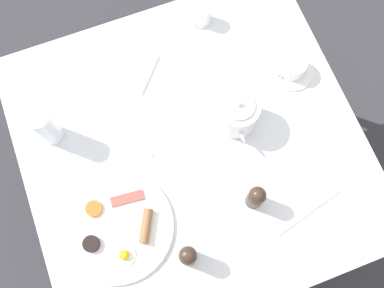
{
  "coord_description": "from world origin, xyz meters",
  "views": [
    {
      "loc": [
        0.13,
        0.35,
        2.05
      ],
      "look_at": [
        0.0,
        0.0,
        0.8
      ],
      "focal_mm": 42.0,
      "sensor_mm": 36.0,
      "label": 1
    }
  ],
  "objects_px": {
    "breakfast_plate": "(118,227)",
    "teapot_near": "(237,112)",
    "pepper_grinder": "(188,256)",
    "napkin_folded": "(124,66)",
    "teacup_with_saucer_left": "(292,67)",
    "creamer_jug": "(202,15)",
    "fork_by_plate": "(141,132)",
    "salt_grinder": "(256,197)",
    "knife_by_plate": "(308,211)",
    "water_glass_tall": "(46,127)"
  },
  "relations": [
    {
      "from": "breakfast_plate",
      "to": "salt_grinder",
      "type": "distance_m",
      "value": 0.39
    },
    {
      "from": "teapot_near",
      "to": "creamer_jug",
      "type": "height_order",
      "value": "teapot_near"
    },
    {
      "from": "breakfast_plate",
      "to": "pepper_grinder",
      "type": "xyz_separation_m",
      "value": [
        -0.16,
        0.15,
        0.05
      ]
    },
    {
      "from": "creamer_jug",
      "to": "fork_by_plate",
      "type": "relative_size",
      "value": 0.48
    },
    {
      "from": "salt_grinder",
      "to": "napkin_folded",
      "type": "bearing_deg",
      "value": -68.28
    },
    {
      "from": "breakfast_plate",
      "to": "creamer_jug",
      "type": "height_order",
      "value": "creamer_jug"
    },
    {
      "from": "teapot_near",
      "to": "teacup_with_saucer_left",
      "type": "distance_m",
      "value": 0.24
    },
    {
      "from": "salt_grinder",
      "to": "knife_by_plate",
      "type": "xyz_separation_m",
      "value": [
        -0.13,
        0.08,
        -0.06
      ]
    },
    {
      "from": "breakfast_plate",
      "to": "napkin_folded",
      "type": "relative_size",
      "value": 1.41
    },
    {
      "from": "napkin_folded",
      "to": "pepper_grinder",
      "type": "bearing_deg",
      "value": 88.44
    },
    {
      "from": "teapot_near",
      "to": "fork_by_plate",
      "type": "relative_size",
      "value": 1.32
    },
    {
      "from": "teapot_near",
      "to": "pepper_grinder",
      "type": "relative_size",
      "value": 1.9
    },
    {
      "from": "teacup_with_saucer_left",
      "to": "salt_grinder",
      "type": "height_order",
      "value": "salt_grinder"
    },
    {
      "from": "creamer_jug",
      "to": "knife_by_plate",
      "type": "height_order",
      "value": "creamer_jug"
    },
    {
      "from": "water_glass_tall",
      "to": "creamer_jug",
      "type": "xyz_separation_m",
      "value": [
        -0.56,
        -0.21,
        -0.04
      ]
    },
    {
      "from": "creamer_jug",
      "to": "napkin_folded",
      "type": "height_order",
      "value": "creamer_jug"
    },
    {
      "from": "teacup_with_saucer_left",
      "to": "breakfast_plate",
      "type": "bearing_deg",
      "value": 22.53
    },
    {
      "from": "napkin_folded",
      "to": "fork_by_plate",
      "type": "xyz_separation_m",
      "value": [
        0.02,
        0.22,
        -0.0
      ]
    },
    {
      "from": "pepper_grinder",
      "to": "napkin_folded",
      "type": "height_order",
      "value": "pepper_grinder"
    },
    {
      "from": "breakfast_plate",
      "to": "salt_grinder",
      "type": "height_order",
      "value": "salt_grinder"
    },
    {
      "from": "pepper_grinder",
      "to": "fork_by_plate",
      "type": "height_order",
      "value": "pepper_grinder"
    },
    {
      "from": "teapot_near",
      "to": "salt_grinder",
      "type": "xyz_separation_m",
      "value": [
        0.05,
        0.25,
        0.0
      ]
    },
    {
      "from": "creamer_jug",
      "to": "water_glass_tall",
      "type": "bearing_deg",
      "value": 20.36
    },
    {
      "from": "teacup_with_saucer_left",
      "to": "fork_by_plate",
      "type": "relative_size",
      "value": 0.86
    },
    {
      "from": "pepper_grinder",
      "to": "salt_grinder",
      "type": "height_order",
      "value": "same"
    },
    {
      "from": "breakfast_plate",
      "to": "salt_grinder",
      "type": "relative_size",
      "value": 2.75
    },
    {
      "from": "teapot_near",
      "to": "fork_by_plate",
      "type": "xyz_separation_m",
      "value": [
        0.28,
        -0.06,
        -0.06
      ]
    },
    {
      "from": "teacup_with_saucer_left",
      "to": "pepper_grinder",
      "type": "relative_size",
      "value": 1.24
    },
    {
      "from": "teacup_with_saucer_left",
      "to": "water_glass_tall",
      "type": "distance_m",
      "value": 0.75
    },
    {
      "from": "salt_grinder",
      "to": "knife_by_plate",
      "type": "bearing_deg",
      "value": 148.29
    },
    {
      "from": "water_glass_tall",
      "to": "salt_grinder",
      "type": "height_order",
      "value": "water_glass_tall"
    },
    {
      "from": "water_glass_tall",
      "to": "pepper_grinder",
      "type": "relative_size",
      "value": 1.32
    },
    {
      "from": "water_glass_tall",
      "to": "salt_grinder",
      "type": "distance_m",
      "value": 0.62
    },
    {
      "from": "teacup_with_saucer_left",
      "to": "creamer_jug",
      "type": "height_order",
      "value": "creamer_jug"
    },
    {
      "from": "breakfast_plate",
      "to": "water_glass_tall",
      "type": "distance_m",
      "value": 0.35
    },
    {
      "from": "breakfast_plate",
      "to": "knife_by_plate",
      "type": "relative_size",
      "value": 1.4
    },
    {
      "from": "knife_by_plate",
      "to": "salt_grinder",
      "type": "bearing_deg",
      "value": -31.71
    },
    {
      "from": "breakfast_plate",
      "to": "teapot_near",
      "type": "xyz_separation_m",
      "value": [
        -0.43,
        -0.19,
        0.05
      ]
    },
    {
      "from": "teacup_with_saucer_left",
      "to": "creamer_jug",
      "type": "relative_size",
      "value": 1.79
    },
    {
      "from": "teapot_near",
      "to": "water_glass_tall",
      "type": "relative_size",
      "value": 1.44
    },
    {
      "from": "breakfast_plate",
      "to": "teapot_near",
      "type": "distance_m",
      "value": 0.47
    },
    {
      "from": "teapot_near",
      "to": "salt_grinder",
      "type": "height_order",
      "value": "teapot_near"
    },
    {
      "from": "breakfast_plate",
      "to": "teapot_near",
      "type": "bearing_deg",
      "value": -156.64
    },
    {
      "from": "breakfast_plate",
      "to": "teacup_with_saucer_left",
      "type": "bearing_deg",
      "value": -157.47
    },
    {
      "from": "creamer_jug",
      "to": "knife_by_plate",
      "type": "xyz_separation_m",
      "value": [
        -0.06,
        0.68,
        -0.03
      ]
    },
    {
      "from": "pepper_grinder",
      "to": "teapot_near",
      "type": "bearing_deg",
      "value": -129.69
    },
    {
      "from": "teapot_near",
      "to": "napkin_folded",
      "type": "bearing_deg",
      "value": -126.33
    },
    {
      "from": "pepper_grinder",
      "to": "salt_grinder",
      "type": "distance_m",
      "value": 0.24
    },
    {
      "from": "salt_grinder",
      "to": "knife_by_plate",
      "type": "distance_m",
      "value": 0.17
    },
    {
      "from": "teapot_near",
      "to": "pepper_grinder",
      "type": "bearing_deg",
      "value": -28.57
    }
  ]
}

